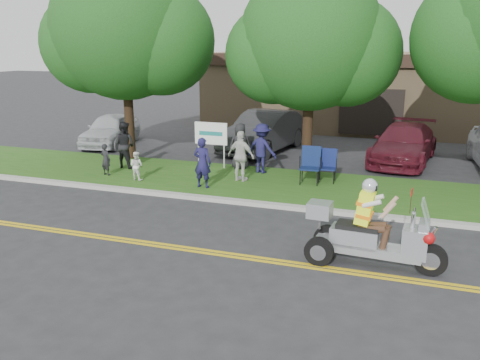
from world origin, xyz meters
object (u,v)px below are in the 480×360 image
(parked_car_left, at_px, (264,131))
(trike_scooter, at_px, (368,236))
(lawn_chair_b, at_px, (328,163))
(lawn_chair_a, at_px, (311,163))
(parked_car_right, at_px, (404,144))
(spectator_adult_right, at_px, (241,156))
(parked_car_mid, at_px, (257,133))
(spectator_adult_left, at_px, (202,163))
(spectator_adult_mid, at_px, (125,145))
(parked_car_far_left, at_px, (111,129))

(parked_car_left, bearing_deg, trike_scooter, -52.91)
(lawn_chair_b, distance_m, parked_car_left, 5.56)
(lawn_chair_a, xyz_separation_m, parked_car_right, (2.75, 4.51, -0.04))
(spectator_adult_right, relative_size, parked_car_mid, 0.33)
(trike_scooter, bearing_deg, parked_car_mid, 121.61)
(spectator_adult_left, relative_size, spectator_adult_mid, 0.95)
(trike_scooter, relative_size, spectator_adult_left, 1.80)
(spectator_adult_mid, bearing_deg, parked_car_far_left, -45.25)
(spectator_adult_left, bearing_deg, lawn_chair_a, -148.05)
(parked_car_right, bearing_deg, lawn_chair_b, -110.81)
(lawn_chair_b, xyz_separation_m, parked_car_far_left, (-10.45, 3.43, 0.01))
(spectator_adult_mid, distance_m, parked_car_left, 6.20)
(trike_scooter, bearing_deg, lawn_chair_a, 116.11)
(lawn_chair_b, height_order, parked_car_mid, parked_car_mid)
(spectator_adult_left, xyz_separation_m, spectator_adult_right, (0.89, 1.12, 0.04))
(lawn_chair_a, relative_size, spectator_adult_left, 0.74)
(lawn_chair_b, height_order, parked_car_left, parked_car_left)
(parked_car_far_left, bearing_deg, trike_scooter, -48.56)
(lawn_chair_a, height_order, spectator_adult_mid, spectator_adult_mid)
(lawn_chair_b, bearing_deg, parked_car_mid, 125.38)
(spectator_adult_right, bearing_deg, lawn_chair_b, -147.97)
(lawn_chair_a, height_order, parked_car_mid, parked_car_mid)
(trike_scooter, relative_size, parked_car_far_left, 0.69)
(spectator_adult_mid, relative_size, parked_car_left, 0.32)
(spectator_adult_left, xyz_separation_m, spectator_adult_mid, (-3.71, 1.51, 0.05))
(spectator_adult_left, distance_m, spectator_adult_mid, 4.01)
(lawn_chair_a, xyz_separation_m, lawn_chair_b, (0.50, 0.36, -0.07))
(parked_car_far_left, bearing_deg, parked_car_left, -3.41)
(lawn_chair_a, distance_m, spectator_adult_right, 2.26)
(lawn_chair_a, distance_m, parked_car_far_left, 10.65)
(lawn_chair_b, bearing_deg, spectator_adult_mid, -179.86)
(parked_car_left, bearing_deg, lawn_chair_a, -47.96)
(parked_car_far_left, bearing_deg, lawn_chair_a, -31.84)
(lawn_chair_a, relative_size, parked_car_left, 0.23)
(parked_car_mid, relative_size, parked_car_right, 1.00)
(lawn_chair_b, bearing_deg, trike_scooter, -76.65)
(parked_car_right, bearing_deg, lawn_chair_a, -113.66)
(lawn_chair_a, height_order, spectator_adult_left, spectator_adult_left)
(trike_scooter, bearing_deg, spectator_adult_mid, 152.35)
(trike_scooter, height_order, spectator_adult_right, trike_scooter)
(lawn_chair_b, bearing_deg, parked_car_far_left, 157.97)
(spectator_adult_mid, distance_m, spectator_adult_right, 4.62)
(spectator_adult_left, height_order, parked_car_right, spectator_adult_left)
(spectator_adult_mid, bearing_deg, parked_car_left, -122.25)
(lawn_chair_a, distance_m, lawn_chair_b, 0.62)
(spectator_adult_left, bearing_deg, parked_car_far_left, -34.81)
(lawn_chair_a, bearing_deg, spectator_adult_right, -171.18)
(parked_car_left, bearing_deg, parked_car_mid, 146.87)
(spectator_adult_left, bearing_deg, parked_car_left, -87.53)
(parked_car_mid, distance_m, parked_car_right, 6.21)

